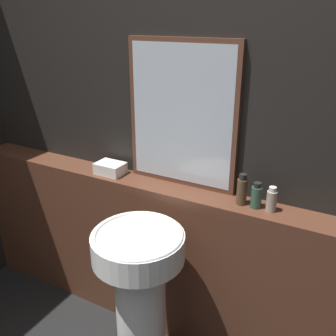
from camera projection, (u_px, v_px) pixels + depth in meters
name	position (u px, v px, depth m)	size (l,w,h in m)	color
wall_back	(175.00, 131.00, 2.06)	(8.00, 0.06, 2.50)	black
vanity_counter	(164.00, 259.00, 2.25)	(2.77, 0.19, 0.97)	#512D1E
pedestal_sink	(140.00, 292.00, 1.87)	(0.44, 0.44, 0.91)	white
mirror	(182.00, 115.00, 1.95)	(0.62, 0.03, 0.78)	#563323
towel_stack	(110.00, 168.00, 2.21)	(0.17, 0.12, 0.07)	silver
shampoo_bottle	(242.00, 190.00, 1.84)	(0.05, 0.05, 0.16)	#4C3823
conditioner_bottle	(256.00, 196.00, 1.81)	(0.05, 0.05, 0.13)	#2D4C3D
lotion_bottle	(272.00, 200.00, 1.78)	(0.05, 0.05, 0.13)	gray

